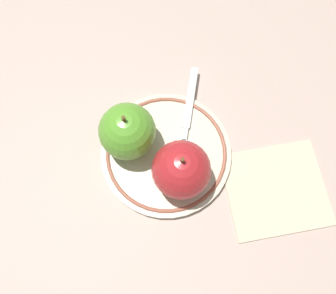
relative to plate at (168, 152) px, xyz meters
name	(u,v)px	position (x,y,z in m)	size (l,w,h in m)	color
ground_plane	(171,162)	(0.01, 0.00, -0.01)	(2.00, 2.00, 0.00)	#BB9F93
plate	(168,152)	(0.00, 0.00, 0.00)	(0.20, 0.20, 0.01)	beige
apple_red_whole	(180,170)	(0.04, 0.00, 0.05)	(0.08, 0.08, 0.09)	#B52227
apple_second_whole	(127,131)	(-0.04, -0.04, 0.05)	(0.08, 0.08, 0.09)	#59A02D
fork	(187,119)	(-0.03, 0.05, 0.01)	(0.17, 0.13, 0.00)	silver
napkin_folded	(276,189)	(0.13, 0.12, 0.00)	(0.13, 0.15, 0.01)	beige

